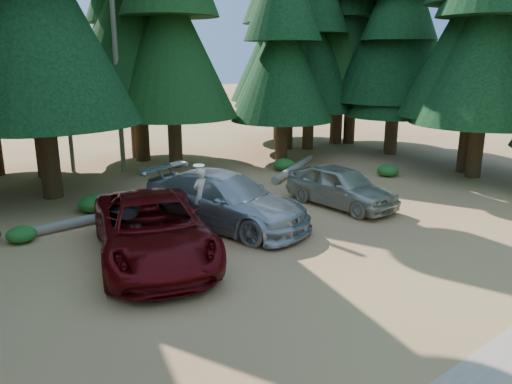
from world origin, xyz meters
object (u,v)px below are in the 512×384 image
silver_minivan_right (341,186)px  log_right (294,168)px  log_mid (172,194)px  log_left (94,219)px  red_pickup (153,228)px  silver_minivan_center (225,200)px  frisbee_player (200,193)px

silver_minivan_right → log_right: size_ratio=0.82×
log_mid → log_right: 7.12m
log_left → log_mid: size_ratio=1.43×
log_left → log_right: bearing=5.7°
red_pickup → silver_minivan_center: bearing=37.8°
red_pickup → log_right: size_ratio=1.13×
log_left → log_mid: log_left is taller
silver_minivan_right → red_pickup: bearing=180.0°
red_pickup → silver_minivan_right: bearing=20.6°
red_pickup → silver_minivan_right: (8.06, 0.15, -0.10)m
silver_minivan_center → log_right: silver_minivan_center is taller
frisbee_player → log_right: frisbee_player is taller
log_right → silver_minivan_center: bearing=-177.9°
frisbee_player → log_left: bearing=-63.7°
log_mid → silver_minivan_right: bearing=-20.6°
log_left → silver_minivan_center: bearing=-43.7°
silver_minivan_center → frisbee_player: frisbee_player is taller
silver_minivan_right → frisbee_player: 5.86m
silver_minivan_center → log_right: 8.78m
silver_minivan_center → frisbee_player: size_ratio=3.52×
silver_minivan_center → log_mid: 4.34m
silver_minivan_right → log_mid: (-4.43, 5.18, -0.66)m
log_mid → frisbee_player: bearing=-78.7°
silver_minivan_center → frisbee_player: bearing=165.7°
silver_minivan_center → frisbee_player: 1.05m
silver_minivan_center → log_right: size_ratio=1.09×
frisbee_player → log_right: (8.46, 4.54, -1.12)m
log_left → log_right: log_right is taller
silver_minivan_center → log_left: 4.61m
silver_minivan_center → log_mid: silver_minivan_center is taller
log_left → frisbee_player: bearing=-53.3°
log_right → log_left: bearing=158.8°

